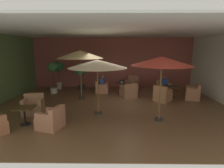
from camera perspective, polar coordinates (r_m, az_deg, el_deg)
The scene contains 24 objects.
ground_plane at distance 9.03m, azimuth -0.04°, elevation -6.86°, with size 11.28×9.09×0.02m, color brown.
wall_back_brick at distance 13.13m, azimuth 0.23°, elevation 6.57°, with size 11.28×0.08×3.49m, color #954C41.
ceiling_slab at distance 8.62m, azimuth -0.04°, elevation 16.04°, with size 11.28×9.09×0.06m, color silver.
cafe_table_front_left at distance 11.49m, azimuth 2.62°, elevation -0.33°, with size 0.67×0.67×0.66m.
armchair_front_left_north at distance 10.49m, azimuth 5.16°, elevation -2.50°, with size 1.03×1.02×0.82m.
armchair_front_left_east at distance 12.44m, azimuth 6.03°, elevation -0.32°, with size 1.09×1.09×0.91m.
armchair_front_left_south at distance 11.58m, azimuth -3.23°, elevation -1.29°, with size 0.79×0.78×0.79m.
cafe_table_front_right at distance 7.50m, azimuth -25.50°, elevation -7.74°, with size 0.73×0.73×0.66m.
armchair_front_right_east at distance 6.87m, azimuth -18.36°, elevation -10.52°, with size 0.95×0.94×0.80m.
armchair_front_right_south at distance 8.57m, azimuth -23.18°, elevation -6.44°, with size 0.91×0.84×0.85m.
cafe_table_mid_center at distance 10.94m, azimuth 18.19°, elevation -1.37°, with size 0.79×0.79×0.66m.
armchair_mid_center_north at distance 10.03m, azimuth 15.34°, elevation -3.41°, with size 1.06×1.06×0.87m.
armchair_mid_center_east at distance 11.02m, azimuth 23.82°, elevation -2.73°, with size 0.94×1.01×0.86m.
armchair_mid_center_south at distance 11.93m, azimuth 15.62°, elevation -1.30°, with size 0.85×0.84×0.77m.
patio_umbrella_tall_red at distance 7.04m, azimuth 15.14°, elevation 6.76°, with size 2.28×2.28×2.47m.
patio_umbrella_center_beige at distance 9.98m, azimuth -9.83°, elevation 9.02°, with size 2.47×2.47×2.67m.
patio_umbrella_near_wall at distance 7.56m, azimuth -4.52°, elevation 6.18°, with size 2.42×2.42×2.31m.
potted_tree_left_corner at distance 11.85m, azimuth -17.88°, elevation 3.33°, with size 0.60×0.60×1.94m.
potted_tree_mid_left at distance 13.08m, azimuth -16.27°, elevation 4.32°, with size 0.66×0.66×1.88m.
potted_tree_mid_right at distance 12.45m, azimuth -9.60°, elevation 3.96°, with size 0.83×0.83×1.80m.
patron_blue_shirt at distance 11.50m, azimuth -3.04°, elevation 0.73°, with size 0.24×0.37×0.69m.
patron_by_window at distance 11.83m, azimuth 15.79°, elevation 0.52°, with size 0.43×0.29×0.65m.
iced_drink_cup at distance 11.36m, azimuth 2.99°, elevation 0.60°, with size 0.08×0.08×0.11m, color silver.
open_laptop at distance 11.44m, azimuth 3.06°, elevation 0.66°, with size 0.33×0.26×0.20m.
Camera 1 is at (0.12, -8.59, 2.76)m, focal length 29.52 mm.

